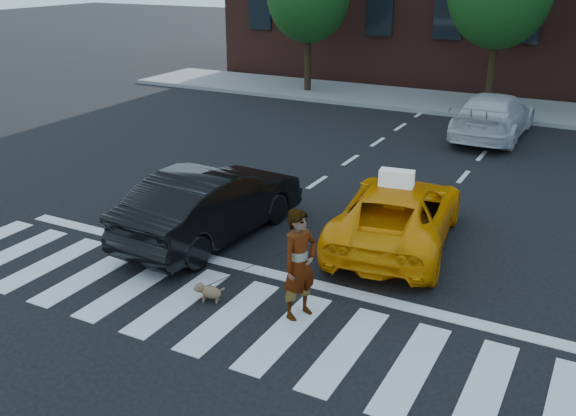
% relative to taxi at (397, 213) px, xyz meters
% --- Properties ---
extents(ground, '(120.00, 120.00, 0.00)m').
position_rel_taxi_xyz_m(ground, '(-1.40, -3.97, -0.63)').
color(ground, black).
rests_on(ground, ground).
extents(crosswalk, '(13.00, 2.40, 0.01)m').
position_rel_taxi_xyz_m(crosswalk, '(-1.40, -3.97, -0.62)').
color(crosswalk, silver).
rests_on(crosswalk, ground).
extents(stop_line, '(12.00, 0.30, 0.01)m').
position_rel_taxi_xyz_m(stop_line, '(-1.40, -2.37, -0.62)').
color(stop_line, silver).
rests_on(stop_line, ground).
extents(sidewalk_far, '(30.00, 4.00, 0.15)m').
position_rel_taxi_xyz_m(sidewalk_far, '(-1.40, 13.53, -0.56)').
color(sidewalk_far, slate).
rests_on(sidewalk_far, ground).
extents(taxi, '(2.67, 4.77, 1.26)m').
position_rel_taxi_xyz_m(taxi, '(0.00, 0.00, 0.00)').
color(taxi, '#FA9505').
rests_on(taxi, ground).
extents(black_sedan, '(1.89, 4.58, 1.48)m').
position_rel_taxi_xyz_m(black_sedan, '(-3.40, -1.47, 0.11)').
color(black_sedan, black).
rests_on(black_sedan, ground).
extents(white_suv, '(2.04, 4.88, 1.41)m').
position_rel_taxi_xyz_m(white_suv, '(0.00, 9.32, 0.07)').
color(white_suv, silver).
rests_on(white_suv, ground).
extents(woman, '(0.64, 0.77, 1.81)m').
position_rel_taxi_xyz_m(woman, '(-0.43, -3.43, 0.27)').
color(woman, '#999999').
rests_on(woman, ground).
extents(dog, '(0.53, 0.31, 0.31)m').
position_rel_taxi_xyz_m(dog, '(-1.98, -3.72, -0.45)').
color(dog, olive).
rests_on(dog, ground).
extents(taxi_sign, '(0.68, 0.36, 0.32)m').
position_rel_taxi_xyz_m(taxi_sign, '(0.00, -0.20, 0.79)').
color(taxi_sign, white).
rests_on(taxi_sign, taxi).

